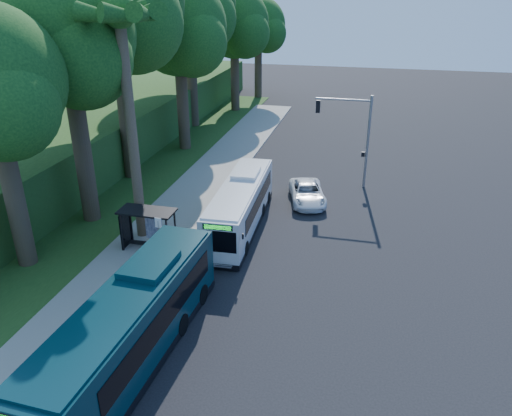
% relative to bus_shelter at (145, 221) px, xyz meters
% --- Properties ---
extents(ground, '(140.00, 140.00, 0.00)m').
position_rel_bus_shelter_xyz_m(ground, '(7.26, 2.86, -1.81)').
color(ground, black).
rests_on(ground, ground).
extents(sidewalk, '(4.50, 70.00, 0.12)m').
position_rel_bus_shelter_xyz_m(sidewalk, '(-0.04, 2.86, -1.75)').
color(sidewalk, gray).
rests_on(sidewalk, ground).
extents(red_curb, '(0.25, 30.00, 0.13)m').
position_rel_bus_shelter_xyz_m(red_curb, '(2.26, -1.14, -1.74)').
color(red_curb, maroon).
rests_on(red_curb, ground).
extents(grass_verge, '(8.00, 70.00, 0.06)m').
position_rel_bus_shelter_xyz_m(grass_verge, '(-5.74, 7.86, -1.78)').
color(grass_verge, '#234719').
rests_on(grass_verge, ground).
extents(bus_shelter, '(3.20, 1.51, 2.55)m').
position_rel_bus_shelter_xyz_m(bus_shelter, '(0.00, 0.00, 0.00)').
color(bus_shelter, black).
rests_on(bus_shelter, ground).
extents(stop_sign_pole, '(0.35, 0.06, 3.17)m').
position_rel_bus_shelter_xyz_m(stop_sign_pole, '(1.86, -2.14, 0.28)').
color(stop_sign_pole, gray).
rests_on(stop_sign_pole, ground).
extents(traffic_signal_pole, '(4.10, 0.30, 7.00)m').
position_rel_bus_shelter_xyz_m(traffic_signal_pole, '(11.04, 12.86, 2.62)').
color(traffic_signal_pole, gray).
rests_on(traffic_signal_pole, ground).
extents(palm_tree, '(4.20, 4.20, 14.40)m').
position_rel_bus_shelter_xyz_m(palm_tree, '(-0.94, 1.36, 10.57)').
color(palm_tree, '#4C3F2D').
rests_on(palm_tree, ground).
extents(hillside_backdrop, '(24.00, 60.00, 8.80)m').
position_rel_bus_shelter_xyz_m(hillside_backdrop, '(-19.04, 17.96, 0.63)').
color(hillside_backdrop, '#234719').
rests_on(hillside_backdrop, ground).
extents(tree_0, '(8.40, 8.00, 15.70)m').
position_rel_bus_shelter_xyz_m(tree_0, '(-5.14, 2.84, 9.40)').
color(tree_0, '#382B1E').
rests_on(tree_0, ground).
extents(tree_1, '(10.50, 10.00, 18.26)m').
position_rel_bus_shelter_xyz_m(tree_1, '(-6.12, 10.84, 10.92)').
color(tree_1, '#382B1E').
rests_on(tree_1, ground).
extents(tree_2, '(8.82, 8.40, 15.12)m').
position_rel_bus_shelter_xyz_m(tree_2, '(-4.64, 18.84, 8.67)').
color(tree_2, '#382B1E').
rests_on(tree_2, ground).
extents(tree_3, '(10.08, 9.60, 17.28)m').
position_rel_bus_shelter_xyz_m(tree_3, '(-6.62, 26.84, 10.17)').
color(tree_3, '#382B1E').
rests_on(tree_3, ground).
extents(tree_4, '(8.40, 8.00, 14.14)m').
position_rel_bus_shelter_xyz_m(tree_4, '(-4.14, 34.84, 7.92)').
color(tree_4, '#382B1E').
rests_on(tree_4, ground).
extents(tree_5, '(7.35, 7.00, 12.86)m').
position_rel_bus_shelter_xyz_m(tree_5, '(-3.16, 42.84, 7.16)').
color(tree_5, '#382B1E').
rests_on(tree_5, ground).
extents(white_bus, '(2.72, 10.83, 3.21)m').
position_rel_bus_shelter_xyz_m(white_bus, '(4.65, 4.02, -0.24)').
color(white_bus, silver).
rests_on(white_bus, ground).
extents(teal_bus, '(3.16, 12.34, 3.65)m').
position_rel_bus_shelter_xyz_m(teal_bus, '(3.57, -8.97, -0.03)').
color(teal_bus, '#092A32').
rests_on(teal_bus, ground).
extents(pickup, '(3.48, 5.39, 1.38)m').
position_rel_bus_shelter_xyz_m(pickup, '(8.22, 8.97, -1.12)').
color(pickup, white).
rests_on(pickup, ground).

